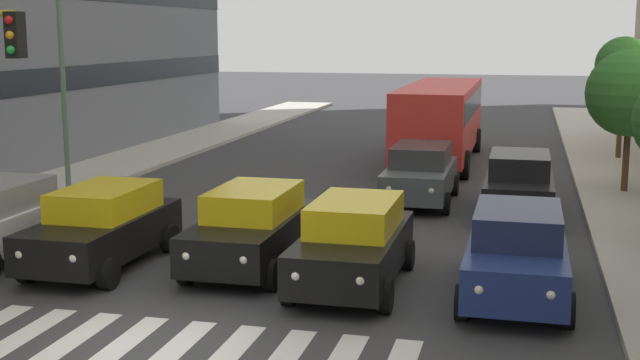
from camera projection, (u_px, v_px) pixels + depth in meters
name	position (u px, v px, depth m)	size (l,w,h in m)	color
ground_plane	(146.00, 349.00, 13.35)	(180.00, 180.00, 0.00)	#38383A
crosswalk_markings	(146.00, 349.00, 13.35)	(8.55, 2.80, 0.01)	silver
car_0	(517.00, 253.00, 15.77)	(2.02, 4.44, 1.72)	navy
car_1	(354.00, 243.00, 16.53)	(2.02, 4.44, 1.72)	black
car_2	(252.00, 227.00, 17.84)	(2.02, 4.44, 1.72)	black
car_3	(103.00, 226.00, 17.94)	(2.02, 4.44, 1.72)	black
car_row2_0	(519.00, 184.00, 22.91)	(2.02, 4.44, 1.72)	black
car_row2_1	(420.00, 173.00, 24.63)	(2.02, 4.44, 1.72)	#474C51
bus_behind_traffic	(441.00, 114.00, 32.24)	(2.78, 10.50, 3.00)	red
street_lamp_left	(635.00, 81.00, 14.34)	(2.73, 0.28, 6.51)	#4C6B56
street_lamp_right	(79.00, 50.00, 25.11)	(3.47, 0.28, 6.93)	#4C6B56
street_tree_2	(630.00, 93.00, 25.34)	(2.66, 2.66, 4.35)	#513823
street_tree_3	(624.00, 65.00, 32.09)	(2.16, 2.16, 4.69)	#513823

